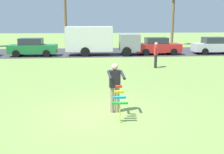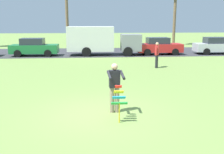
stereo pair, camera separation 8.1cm
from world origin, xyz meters
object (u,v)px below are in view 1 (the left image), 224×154
(parked_car_red, at_px, (157,46))
(person_walker_near, at_px, (156,54))
(person_kite_flyer, at_px, (115,86))
(kite_held, at_px, (119,99))
(parked_car_silver, at_px, (215,46))
(parked_truck_grey_van, at_px, (98,40))
(parked_car_green, at_px, (33,47))

(parked_car_red, bearing_deg, person_walker_near, -105.87)
(person_kite_flyer, relative_size, parked_car_red, 0.41)
(kite_held, height_order, parked_car_silver, parked_car_silver)
(person_kite_flyer, xyz_separation_m, parked_car_red, (5.67, 15.57, -0.18))
(parked_truck_grey_van, distance_m, parked_car_red, 5.59)
(parked_car_red, xyz_separation_m, parked_car_silver, (5.63, 0.00, 0.00))
(parked_car_green, height_order, parked_truck_grey_van, parked_truck_grey_van)
(parked_car_silver, bearing_deg, kite_held, -124.46)
(parked_car_green, xyz_separation_m, parked_truck_grey_van, (5.94, -0.00, 0.64))
(kite_held, bearing_deg, person_walker_near, 68.92)
(parked_car_green, distance_m, person_walker_near, 11.79)
(parked_truck_grey_van, bearing_deg, parked_car_red, 0.01)
(parked_car_red, distance_m, parked_car_silver, 5.63)
(parked_car_silver, bearing_deg, person_kite_flyer, -125.96)
(parked_car_silver, relative_size, person_walker_near, 2.46)
(parked_truck_grey_van, bearing_deg, person_kite_flyer, -90.40)
(parked_car_red, distance_m, person_walker_near, 7.24)
(parked_car_silver, height_order, person_walker_near, person_walker_near)
(kite_held, xyz_separation_m, parked_car_silver, (11.24, 16.37, 0.03))
(parked_car_green, bearing_deg, person_walker_near, -36.21)
(person_kite_flyer, height_order, kite_held, person_kite_flyer)
(person_kite_flyer, height_order, parked_car_red, person_kite_flyer)
(kite_held, bearing_deg, parked_truck_grey_van, 89.83)
(person_kite_flyer, relative_size, person_walker_near, 1.00)
(kite_held, bearing_deg, parked_car_green, 109.79)
(parked_truck_grey_van, bearing_deg, parked_car_green, 179.99)
(person_kite_flyer, bearing_deg, person_walker_near, 66.80)
(parked_car_red, bearing_deg, parked_truck_grey_van, -179.99)
(person_kite_flyer, bearing_deg, parked_car_silver, 54.04)
(kite_held, distance_m, parked_car_green, 17.40)
(parked_truck_grey_van, distance_m, person_walker_near, 7.85)
(parked_car_red, height_order, person_walker_near, person_walker_near)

